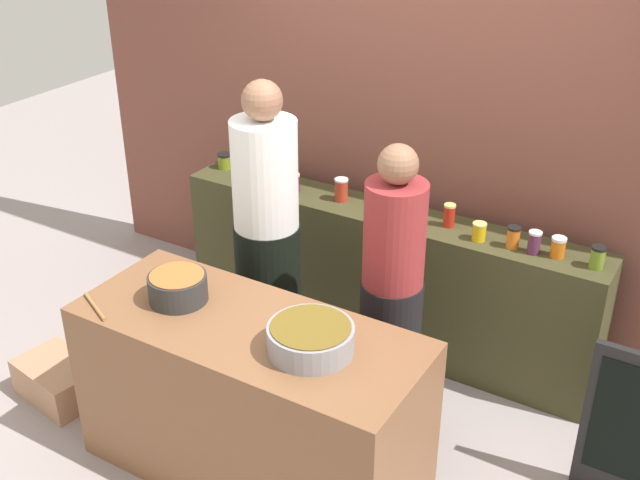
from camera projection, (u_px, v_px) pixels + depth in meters
ground at (287, 436)px, 4.29m from camera, size 12.00×12.00×0.00m
storefront_wall at (415, 99)px, 4.69m from camera, size 4.80×0.12×3.00m
display_shelf at (382, 277)px, 4.91m from camera, size 2.70×0.36×0.90m
prep_table at (251, 402)px, 3.85m from camera, size 1.70×0.70×0.90m
preserve_jar_0 at (224, 161)px, 5.27m from camera, size 0.09×0.09×0.10m
preserve_jar_1 at (293, 183)px, 4.94m from camera, size 0.09×0.09×0.11m
preserve_jar_2 at (341, 190)px, 4.81m from camera, size 0.09×0.09×0.14m
preserve_jar_3 at (449, 215)px, 4.50m from camera, size 0.07×0.07×0.14m
preserve_jar_4 at (479, 232)px, 4.36m from camera, size 0.08×0.08×0.10m
preserve_jar_5 at (513, 237)px, 4.27m from camera, size 0.07×0.07×0.12m
preserve_jar_6 at (534, 242)px, 4.22m from camera, size 0.07×0.07×0.13m
preserve_jar_7 at (558, 247)px, 4.18m from camera, size 0.08×0.08×0.11m
preserve_jar_8 at (597, 257)px, 4.08m from camera, size 0.08×0.08×0.12m
cooking_pot_left at (178, 288)px, 3.81m from camera, size 0.29×0.29×0.14m
cooking_pot_center at (311, 339)px, 3.44m from camera, size 0.39×0.39×0.13m
wooden_spoon at (95, 307)px, 3.77m from camera, size 0.25×0.14×0.02m
cook_with_tongs at (267, 252)px, 4.42m from camera, size 0.37×0.37×1.81m
cook_in_cap at (391, 307)px, 4.06m from camera, size 0.32×0.32×1.64m
bread_crate at (59, 380)px, 4.55m from camera, size 0.53×0.40×0.22m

